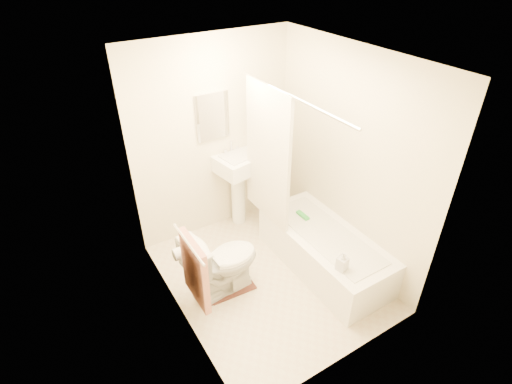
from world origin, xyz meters
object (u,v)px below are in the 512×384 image
toilet (222,262)px  bath_mat (226,284)px  bathtub (324,250)px  sink (239,187)px  soap_bottle (343,261)px

toilet → bath_mat: 0.39m
toilet → bathtub: bearing=-107.5°
sink → bath_mat: sink is taller
sink → bathtub: sink is taller
sink → bath_mat: (-0.70, -0.92, -0.53)m
toilet → sink: sink is taller
soap_bottle → bathtub: bearing=65.7°
toilet → bathtub: toilet is taller
sink → bath_mat: size_ratio=1.98×
toilet → sink: 1.23m
bathtub → soap_bottle: size_ratio=7.64×
sink → bathtub: 1.33m
bathtub → toilet: bearing=166.8°
bathtub → bath_mat: size_ratio=2.96×
bath_mat → bathtub: bearing=-15.7°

